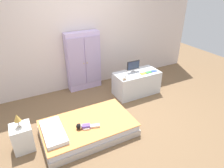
{
  "coord_description": "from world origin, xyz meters",
  "views": [
    {
      "loc": [
        -1.45,
        -2.8,
        2.43
      ],
      "look_at": [
        0.19,
        0.36,
        0.53
      ],
      "focal_mm": 31.99,
      "sensor_mm": 36.0,
      "label": 1
    }
  ],
  "objects_px": {
    "doll": "(83,126)",
    "rocking_horse_toy": "(125,78)",
    "bed": "(88,128)",
    "wardrobe": "(83,61)",
    "book_blue": "(154,71)",
    "nightstand": "(23,138)",
    "book_green": "(148,72)",
    "tv_monitor": "(133,66)",
    "tv_stand": "(136,83)",
    "table_lamp": "(17,118)",
    "book_yellow": "(143,74)"
  },
  "relations": [
    {
      "from": "doll",
      "to": "rocking_horse_toy",
      "type": "xyz_separation_m",
      "value": [
        1.2,
        0.7,
        0.31
      ]
    },
    {
      "from": "bed",
      "to": "wardrobe",
      "type": "height_order",
      "value": "wardrobe"
    },
    {
      "from": "wardrobe",
      "to": "book_blue",
      "type": "xyz_separation_m",
      "value": [
        1.35,
        -0.94,
        -0.15
      ]
    },
    {
      "from": "doll",
      "to": "nightstand",
      "type": "distance_m",
      "value": 0.96
    },
    {
      "from": "rocking_horse_toy",
      "to": "doll",
      "type": "bearing_deg",
      "value": -149.57
    },
    {
      "from": "nightstand",
      "to": "rocking_horse_toy",
      "type": "distance_m",
      "value": 2.2
    },
    {
      "from": "bed",
      "to": "book_green",
      "type": "xyz_separation_m",
      "value": [
        1.75,
        0.67,
        0.43
      ]
    },
    {
      "from": "bed",
      "to": "nightstand",
      "type": "bearing_deg",
      "value": 171.98
    },
    {
      "from": "tv_monitor",
      "to": "rocking_horse_toy",
      "type": "distance_m",
      "value": 0.48
    },
    {
      "from": "wardrobe",
      "to": "book_blue",
      "type": "bearing_deg",
      "value": -34.95
    },
    {
      "from": "wardrobe",
      "to": "book_blue",
      "type": "relative_size",
      "value": 10.02
    },
    {
      "from": "nightstand",
      "to": "doll",
      "type": "bearing_deg",
      "value": -14.93
    },
    {
      "from": "nightstand",
      "to": "wardrobe",
      "type": "distance_m",
      "value": 2.22
    },
    {
      "from": "book_blue",
      "to": "wardrobe",
      "type": "bearing_deg",
      "value": 145.05
    },
    {
      "from": "doll",
      "to": "tv_stand",
      "type": "bearing_deg",
      "value": 28.53
    },
    {
      "from": "doll",
      "to": "book_green",
      "type": "xyz_separation_m",
      "value": [
        1.86,
        0.77,
        0.27
      ]
    },
    {
      "from": "nightstand",
      "to": "wardrobe",
      "type": "xyz_separation_m",
      "value": [
        1.59,
        1.47,
        0.48
      ]
    },
    {
      "from": "bed",
      "to": "tv_monitor",
      "type": "bearing_deg",
      "value": 30.86
    },
    {
      "from": "tv_monitor",
      "to": "table_lamp",
      "type": "bearing_deg",
      "value": -163.71
    },
    {
      "from": "bed",
      "to": "book_yellow",
      "type": "height_order",
      "value": "book_yellow"
    },
    {
      "from": "bed",
      "to": "tv_stand",
      "type": "distance_m",
      "value": 1.72
    },
    {
      "from": "table_lamp",
      "to": "tv_stand",
      "type": "distance_m",
      "value": 2.66
    },
    {
      "from": "rocking_horse_toy",
      "to": "book_green",
      "type": "bearing_deg",
      "value": 5.96
    },
    {
      "from": "wardrobe",
      "to": "tv_monitor",
      "type": "relative_size",
      "value": 4.46
    },
    {
      "from": "bed",
      "to": "book_yellow",
      "type": "bearing_deg",
      "value": 22.78
    },
    {
      "from": "bed",
      "to": "table_lamp",
      "type": "height_order",
      "value": "table_lamp"
    },
    {
      "from": "wardrobe",
      "to": "rocking_horse_toy",
      "type": "distance_m",
      "value": 1.15
    },
    {
      "from": "table_lamp",
      "to": "rocking_horse_toy",
      "type": "relative_size",
      "value": 2.1
    },
    {
      "from": "book_yellow",
      "to": "doll",
      "type": "bearing_deg",
      "value": -155.74
    },
    {
      "from": "table_lamp",
      "to": "rocking_horse_toy",
      "type": "height_order",
      "value": "table_lamp"
    },
    {
      "from": "tv_stand",
      "to": "rocking_horse_toy",
      "type": "distance_m",
      "value": 0.57
    },
    {
      "from": "book_yellow",
      "to": "book_green",
      "type": "relative_size",
      "value": 0.93
    },
    {
      "from": "wardrobe",
      "to": "book_yellow",
      "type": "distance_m",
      "value": 1.42
    },
    {
      "from": "book_green",
      "to": "nightstand",
      "type": "bearing_deg",
      "value": -169.29
    },
    {
      "from": "doll",
      "to": "wardrobe",
      "type": "distance_m",
      "value": 1.89
    },
    {
      "from": "doll",
      "to": "tv_stand",
      "type": "relative_size",
      "value": 0.37
    },
    {
      "from": "tv_stand",
      "to": "book_yellow",
      "type": "relative_size",
      "value": 7.81
    },
    {
      "from": "wardrobe",
      "to": "tv_stand",
      "type": "height_order",
      "value": "wardrobe"
    },
    {
      "from": "bed",
      "to": "wardrobe",
      "type": "xyz_separation_m",
      "value": [
        0.55,
        1.62,
        0.58
      ]
    },
    {
      "from": "tv_stand",
      "to": "book_green",
      "type": "distance_m",
      "value": 0.37
    },
    {
      "from": "doll",
      "to": "table_lamp",
      "type": "relative_size",
      "value": 1.67
    },
    {
      "from": "tv_monitor",
      "to": "book_blue",
      "type": "relative_size",
      "value": 2.24
    },
    {
      "from": "wardrobe",
      "to": "tv_monitor",
      "type": "height_order",
      "value": "wardrobe"
    },
    {
      "from": "tv_stand",
      "to": "tv_monitor",
      "type": "bearing_deg",
      "value": 120.93
    },
    {
      "from": "book_yellow",
      "to": "book_green",
      "type": "height_order",
      "value": "book_green"
    },
    {
      "from": "bed",
      "to": "tv_stand",
      "type": "height_order",
      "value": "tv_stand"
    },
    {
      "from": "bed",
      "to": "book_yellow",
      "type": "distance_m",
      "value": 1.79
    },
    {
      "from": "tv_stand",
      "to": "rocking_horse_toy",
      "type": "relative_size",
      "value": 9.46
    },
    {
      "from": "nightstand",
      "to": "tv_stand",
      "type": "bearing_deg",
      "value": 14.11
    },
    {
      "from": "bed",
      "to": "wardrobe",
      "type": "distance_m",
      "value": 1.8
    }
  ]
}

